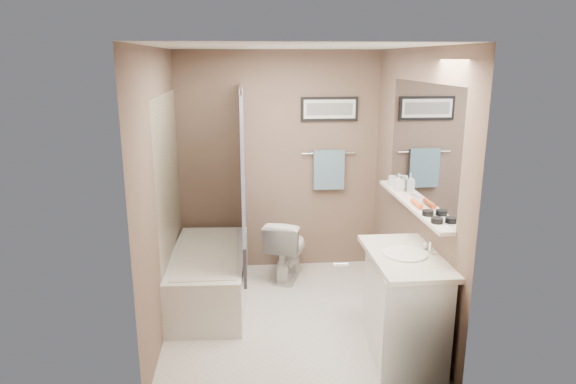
{
  "coord_description": "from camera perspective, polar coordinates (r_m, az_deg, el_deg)",
  "views": [
    {
      "loc": [
        -0.41,
        -4.26,
        2.3
      ],
      "look_at": [
        0.0,
        0.15,
        1.15
      ],
      "focal_mm": 32.0,
      "sensor_mm": 36.0,
      "label": 1
    }
  ],
  "objects": [
    {
      "name": "door",
      "position": [
        3.43,
        11.51,
        -8.07
      ],
      "size": [
        0.8,
        0.02,
        2.0
      ],
      "primitive_type": "cube",
      "color": "silver",
      "rests_on": "wall_front"
    },
    {
      "name": "mirror",
      "position": [
        4.43,
        14.6,
        5.24
      ],
      "size": [
        0.02,
        1.6,
        1.0
      ],
      "primitive_type": "cube",
      "color": "silver",
      "rests_on": "wall_right"
    },
    {
      "name": "art_frame",
      "position": [
        5.6,
        4.63,
        9.18
      ],
      "size": [
        0.62,
        0.02,
        0.26
      ],
      "primitive_type": "cube",
      "color": "black",
      "rests_on": "wall_back"
    },
    {
      "name": "art_mat",
      "position": [
        5.59,
        4.65,
        9.17
      ],
      "size": [
        0.56,
        0.0,
        0.2
      ],
      "primitive_type": "cube",
      "color": "white",
      "rests_on": "art_frame"
    },
    {
      "name": "countertop",
      "position": [
        4.09,
        12.97,
        -7.06
      ],
      "size": [
        0.54,
        0.96,
        0.04
      ],
      "primitive_type": "cube",
      "color": "beige",
      "rests_on": "vanity"
    },
    {
      "name": "sink_basin",
      "position": [
        4.08,
        12.86,
        -6.7
      ],
      "size": [
        0.34,
        0.34,
        0.01
      ],
      "primitive_type": "cylinder",
      "color": "white",
      "rests_on": "countertop"
    },
    {
      "name": "curtain_lower",
      "position": [
        5.07,
        -4.9,
        -5.36
      ],
      "size": [
        0.03,
        1.45,
        0.36
      ],
      "primitive_type": "cube",
      "color": "#232642",
      "rests_on": "curtain_rod"
    },
    {
      "name": "wall_left",
      "position": [
        4.46,
        -13.78,
        -0.19
      ],
      "size": [
        0.04,
        2.5,
        2.4
      ],
      "primitive_type": "cube",
      "color": "brown",
      "rests_on": "ground"
    },
    {
      "name": "hair_brush_front",
      "position": [
        4.4,
        14.1,
        -1.26
      ],
      "size": [
        0.04,
        0.22,
        0.04
      ],
      "primitive_type": "cylinder",
      "rotation": [
        1.57,
        0.0,
        -0.01
      ],
      "color": "#ED5821",
      "rests_on": "shelf"
    },
    {
      "name": "tile_surround",
      "position": [
        4.99,
        -12.98,
        -0.95
      ],
      "size": [
        0.02,
        1.55,
        2.0
      ],
      "primitive_type": "cube",
      "color": "tan",
      "rests_on": "wall_left"
    },
    {
      "name": "tub_rim",
      "position": [
        5.02,
        -8.89,
        -6.64
      ],
      "size": [
        0.56,
        1.36,
        0.02
      ],
      "primitive_type": "cube",
      "color": "beige",
      "rests_on": "bathtub"
    },
    {
      "name": "ground",
      "position": [
        4.86,
        0.17,
        -13.68
      ],
      "size": [
        2.5,
        2.5,
        0.0
      ],
      "primitive_type": "plane",
      "color": "beige",
      "rests_on": "ground"
    },
    {
      "name": "art_image",
      "position": [
        5.59,
        4.66,
        9.16
      ],
      "size": [
        0.5,
        0.0,
        0.13
      ],
      "primitive_type": "cube",
      "color": "#595959",
      "rests_on": "art_mat"
    },
    {
      "name": "door_handle",
      "position": [
        3.4,
        5.87,
        -8.05
      ],
      "size": [
        0.1,
        0.02,
        0.02
      ],
      "primitive_type": "cylinder",
      "rotation": [
        0.0,
        1.57,
        0.0
      ],
      "color": "silver",
      "rests_on": "door"
    },
    {
      "name": "soap_bottle",
      "position": [
        4.85,
        12.18,
        1.04
      ],
      "size": [
        0.08,
        0.08,
        0.16
      ],
      "primitive_type": "imported",
      "rotation": [
        0.0,
        0.0,
        0.09
      ],
      "color": "#999999",
      "rests_on": "shelf"
    },
    {
      "name": "vanity",
      "position": [
        4.27,
        12.77,
        -12.3
      ],
      "size": [
        0.58,
        0.94,
        0.8
      ],
      "primitive_type": "cube",
      "rotation": [
        0.0,
        0.0,
        -0.09
      ],
      "color": "silver",
      "rests_on": "ground"
    },
    {
      "name": "glass_jar",
      "position": [
        5.03,
        11.53,
        1.21
      ],
      "size": [
        0.08,
        0.08,
        0.1
      ],
      "primitive_type": "cylinder",
      "color": "silver",
      "rests_on": "shelf"
    },
    {
      "name": "faucet_spout",
      "position": [
        4.13,
        15.54,
        -5.98
      ],
      "size": [
        0.02,
        0.02,
        0.1
      ],
      "primitive_type": "cylinder",
      "color": "white",
      "rests_on": "countertop"
    },
    {
      "name": "pink_comb",
      "position": [
        4.7,
        12.8,
        -0.4
      ],
      "size": [
        0.05,
        0.16,
        0.01
      ],
      "primitive_type": "cube",
      "rotation": [
        0.0,
        0.0,
        -0.1
      ],
      "color": "pink",
      "rests_on": "shelf"
    },
    {
      "name": "candle_bowl_near",
      "position": [
        3.99,
        16.22,
        -3.05
      ],
      "size": [
        0.09,
        0.09,
        0.04
      ],
      "primitive_type": "cylinder",
      "color": "black",
      "rests_on": "shelf"
    },
    {
      "name": "towel",
      "position": [
        5.67,
        4.56,
        2.49
      ],
      "size": [
        0.34,
        0.05,
        0.44
      ],
      "primitive_type": "cube",
      "color": "#81ADBC",
      "rests_on": "towel_bar"
    },
    {
      "name": "curtain_rod",
      "position": [
        4.77,
        -5.29,
        11.48
      ],
      "size": [
        0.02,
        1.55,
        0.02
      ],
      "primitive_type": "cylinder",
      "rotation": [
        1.57,
        0.0,
        0.0
      ],
      "color": "silver",
      "rests_on": "wall_left"
    },
    {
      "name": "wall_right",
      "position": [
        4.65,
        13.54,
        0.45
      ],
      "size": [
        0.04,
        2.5,
        2.4
      ],
      "primitive_type": "cube",
      "color": "brown",
      "rests_on": "ground"
    },
    {
      "name": "candle_bowl_far",
      "position": [
        4.16,
        15.27,
        -2.26
      ],
      "size": [
        0.09,
        0.09,
        0.04
      ],
      "primitive_type": "cylinder",
      "color": "black",
      "rests_on": "shelf"
    },
    {
      "name": "bathtub",
      "position": [
        5.12,
        -8.78,
        -9.25
      ],
      "size": [
        0.77,
        1.53,
        0.5
      ],
      "primitive_type": "cube",
      "rotation": [
        0.0,
        0.0,
        -0.05
      ],
      "color": "silver",
      "rests_on": "ground"
    },
    {
      "name": "shelf",
      "position": [
        4.53,
        13.53,
        -1.26
      ],
      "size": [
        0.12,
        1.6,
        0.03
      ],
      "primitive_type": "cube",
      "color": "silver",
      "rests_on": "wall_right"
    },
    {
      "name": "faucet_knob",
      "position": [
        4.23,
        15.05,
        -5.77
      ],
      "size": [
        0.05,
        0.05,
        0.05
      ],
      "primitive_type": "sphere",
      "color": "silver",
      "rests_on": "countertop"
    },
    {
      "name": "curtain_upper",
      "position": [
        4.85,
        -5.11,
        3.79
      ],
      "size": [
        0.03,
        1.45,
        1.28
      ],
      "primitive_type": "cube",
      "color": "white",
      "rests_on": "curtain_rod"
    },
    {
      "name": "wall_back",
      "position": [
        5.62,
        -1.03,
        3.26
      ],
      "size": [
        2.2,
        0.04,
        2.4
      ],
      "primitive_type": "cube",
      "color": "brown",
      "rests_on": "ground"
    },
    {
      "name": "toilet",
      "position": [
        5.55,
        -0.1,
        -6.21
      ],
      "size": [
        0.57,
        0.74,
        0.67
      ],
      "primitive_type": "imported",
      "rotation": [
        0.0,
        0.0,
        2.8
      ],
      "color": "silver",
      "rests_on": "ground"
    },
    {
      "name": "wall_front",
      "position": [
        3.26,
        2.28,
        -5.25
      ],
      "size": [
        2.2,
        0.04,
        2.4
      ],
      "primitive_type": "cube",
      "color": "brown",
      "rests_on": "ground"
    },
    {
      "name": "ceiling",
      "position": [
        4.29,
        0.19,
        15.6
      ],
      "size": [
        2.2,
        2.5,
        0.04
      ],
      "primitive_type": "cube",
      "color": "white",
      "rests_on": "wall_back"
    },
    {
      "name": "towel_bar",
      "position": [
        5.65,
        4.56,
        4.31
      ],
      "size": [
        0.6,
        0.02,
        0.02
      ],
      "primitive_type": "cylinder",
      "rotation": [
        0.0,
        1.57,
        0.0
      ],
      "color": "silver",
      "rests_on": "wall_back"
    }
  ]
}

